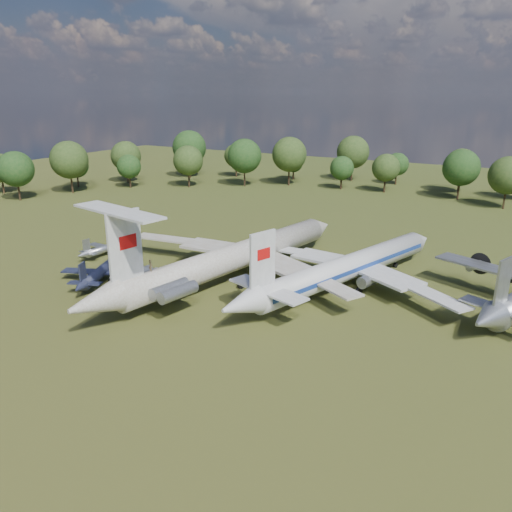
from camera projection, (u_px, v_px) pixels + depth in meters
The scene contains 6 objects.
ground at pixel (223, 279), 77.34m from camera, with size 300.00×300.00×0.00m, color #274316.
il62_airliner at pixel (235, 262), 76.54m from camera, with size 44.38×57.69×5.66m, color #B9B9B5, non-canonical shape.
tu104_jet at pixel (348, 272), 73.31m from camera, with size 37.73×50.30×5.03m, color #BCBCBC, non-canonical shape.
small_prop_west at pixel (101, 275), 75.78m from camera, with size 12.48×17.02×2.50m, color black, non-canonical shape.
small_prop_northwest at pixel (107, 250), 88.67m from camera, with size 9.84×13.41×1.97m, color #A6A9AE, non-canonical shape.
person_on_il62 at pixel (150, 265), 63.97m from camera, with size 0.61×0.40×1.67m, color #947A4B.
Camera 1 is at (40.39, -60.20, 27.67)m, focal length 35.00 mm.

